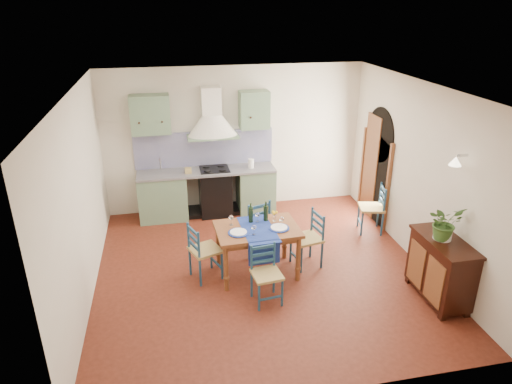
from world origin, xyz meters
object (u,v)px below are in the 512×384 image
chair_near (266,274)px  dining_table (258,233)px  sideboard (441,267)px  potted_plant (445,223)px

chair_near → dining_table: bearing=87.9°
dining_table → sideboard: bearing=-25.9°
potted_plant → chair_near: bearing=170.5°
sideboard → dining_table: bearing=154.1°
dining_table → sideboard: (2.34, -1.14, -0.18)m
chair_near → potted_plant: (2.33, -0.39, 0.75)m
chair_near → sideboard: (2.36, -0.44, 0.08)m
sideboard → chair_near: bearing=169.5°
chair_near → potted_plant: potted_plant is taller
sideboard → potted_plant: (-0.03, 0.04, 0.67)m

